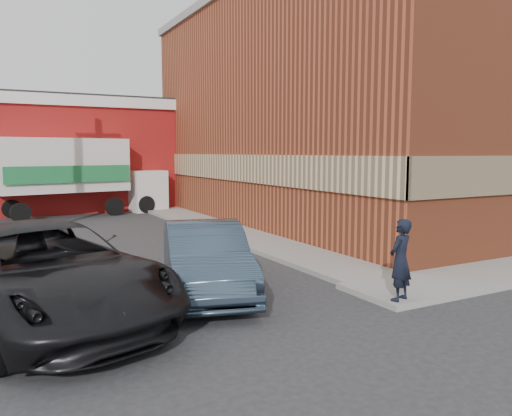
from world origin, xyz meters
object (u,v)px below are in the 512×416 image
suv_a (43,272)px  man (400,260)px  brick_building (377,112)px  warehouse (8,154)px  sedan (205,258)px  box_truck (78,171)px

suv_a → man: bearing=-36.1°
suv_a → brick_building: bearing=14.3°
warehouse → sedan: (2.93, -18.98, -2.09)m
brick_building → suv_a: size_ratio=3.01×
brick_building → box_truck: bearing=151.0°
warehouse → suv_a: (-0.16, -19.24, -1.97)m
man → suv_a: (-5.96, 2.31, -0.05)m
suv_a → sedan: bearing=-10.2°
warehouse → man: (5.80, -21.55, -1.92)m
warehouse → sedan: warehouse is taller
suv_a → warehouse: bearing=74.5°
brick_building → man: size_ratio=11.84×
man → suv_a: bearing=-40.6°
sedan → suv_a: 3.10m
man → suv_a: 6.39m
man → box_truck: 17.43m
suv_a → box_truck: size_ratio=0.83×
sedan → box_truck: box_truck is taller
man → sedan: (-2.87, 2.57, -0.17)m
brick_building → warehouse: bearing=142.8°
warehouse → sedan: 19.32m
box_truck → warehouse: bearing=112.4°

